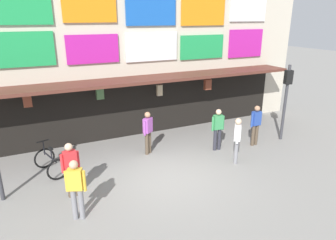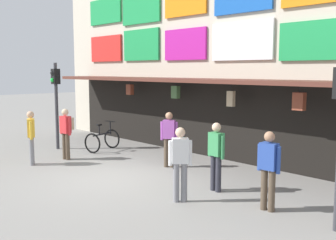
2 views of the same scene
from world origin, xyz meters
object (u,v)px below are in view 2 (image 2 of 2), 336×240
bicycle_parked (102,140)px  pedestrian_in_white (269,166)px  pedestrian_in_green (180,160)px  traffic_light_near (56,92)px  pedestrian_in_black (31,135)px  pedestrian_in_purple (66,130)px  pedestrian_in_blue (216,153)px  pedestrian_in_red (169,136)px

bicycle_parked → pedestrian_in_white: bearing=-7.7°
bicycle_parked → pedestrian_in_green: (6.11, -1.99, 0.55)m
traffic_light_near → pedestrian_in_black: bearing=-44.7°
bicycle_parked → pedestrian_in_purple: (0.45, -1.69, 0.59)m
pedestrian_in_blue → pedestrian_in_white: same height
pedestrian_in_green → pedestrian_in_red: 3.29m
pedestrian_in_blue → pedestrian_in_red: bearing=162.0°
pedestrian_in_green → pedestrian_in_purple: size_ratio=1.00×
pedestrian_in_white → pedestrian_in_blue: bearing=170.9°
pedestrian_in_black → pedestrian_in_blue: bearing=20.1°
pedestrian_in_red → pedestrian_in_purple: (-3.08, -1.75, 0.04)m
pedestrian_in_red → bicycle_parked: bearing=-179.1°
pedestrian_in_black → pedestrian_in_white: size_ratio=1.00×
pedestrian_in_red → pedestrian_in_black: bearing=-136.8°
pedestrian_in_blue → pedestrian_in_white: (1.66, -0.26, 0.00)m
bicycle_parked → pedestrian_in_black: 2.95m
pedestrian_in_blue → pedestrian_in_white: bearing=-9.1°
traffic_light_near → pedestrian_in_blue: 7.64m
bicycle_parked → pedestrian_in_white: 7.86m
pedestrian_in_green → pedestrian_in_white: size_ratio=1.00×
pedestrian_in_green → pedestrian_in_white: (1.66, 0.94, 0.00)m
bicycle_parked → pedestrian_in_red: size_ratio=0.79×
pedestrian_in_red → pedestrian_in_white: same height
pedestrian_in_black → pedestrian_in_purple: (0.04, 1.18, 0.04)m
bicycle_parked → pedestrian_in_black: pedestrian_in_black is taller
traffic_light_near → pedestrian_in_white: size_ratio=1.90×
pedestrian_in_purple → pedestrian_in_black: bearing=-92.0°
pedestrian_in_green → pedestrian_in_blue: bearing=89.8°
pedestrian_in_white → pedestrian_in_red: bearing=165.4°
pedestrian_in_black → bicycle_parked: bearing=98.1°
pedestrian_in_red → pedestrian_in_purple: size_ratio=1.00×
traffic_light_near → pedestrian_in_black: 2.85m
bicycle_parked → pedestrian_in_white: pedestrian_in_white is taller
traffic_light_near → pedestrian_in_purple: bearing=-18.8°
pedestrian_in_red → pedestrian_in_purple: 3.54m
pedestrian_in_blue → pedestrian_in_green: bearing=-90.2°
pedestrian_in_red → pedestrian_in_green: bearing=-38.5°
pedestrian_in_green → bicycle_parked: bearing=161.9°
pedestrian_in_black → pedestrian_in_white: (7.36, 1.82, 0.00)m
pedestrian_in_black → pedestrian_in_white: same height
pedestrian_in_purple → pedestrian_in_green: bearing=-3.0°
traffic_light_near → pedestrian_in_blue: bearing=2.0°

